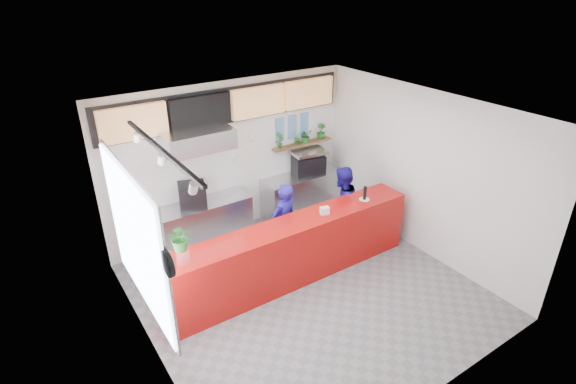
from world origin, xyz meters
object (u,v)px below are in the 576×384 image
panini_oven (192,195)px  pepper_mill (365,193)px  service_counter (293,251)px  espresso_machine (308,164)px  staff_right (341,205)px  staff_center (284,223)px

panini_oven → pepper_mill: pepper_mill is taller
panini_oven → pepper_mill: size_ratio=1.90×
service_counter → espresso_machine: espresso_machine is taller
espresso_machine → service_counter: bearing=-117.5°
panini_oven → staff_right: 2.76m
panini_oven → espresso_machine: 2.58m
staff_center → staff_right: bearing=165.0°
staff_right → espresso_machine: bearing=-116.3°
panini_oven → espresso_machine: size_ratio=0.75×
staff_center → staff_right: 1.26m
staff_center → pepper_mill: (1.31, -0.61, 0.48)m
staff_center → service_counter: bearing=59.0°
staff_center → staff_right: (1.25, -0.06, 0.01)m
espresso_machine → staff_center: 1.92m
panini_oven → staff_right: bearing=-10.1°
pepper_mill → staff_center: bearing=155.1°
service_counter → staff_center: bearing=71.3°
espresso_machine → pepper_mill: size_ratio=2.53×
service_counter → panini_oven: size_ratio=9.57×
service_counter → staff_center: staff_center is taller
staff_right → pepper_mill: bearing=76.7°
service_counter → staff_center: 0.63m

